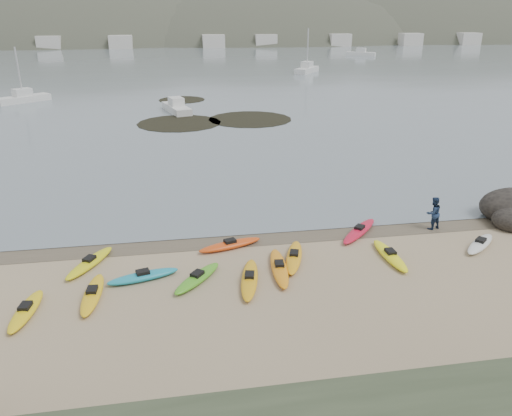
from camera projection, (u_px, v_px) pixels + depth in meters
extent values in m
plane|color=tan|center=(256.00, 235.00, 26.14)|extent=(600.00, 600.00, 0.00)
plane|color=brown|center=(257.00, 237.00, 25.86)|extent=(60.00, 60.00, 0.00)
plane|color=slate|center=(174.00, 31.00, 301.35)|extent=(1200.00, 1200.00, 0.00)
ellipsoid|color=#FFFB15|center=(390.00, 255.00, 23.53)|extent=(0.79, 3.42, 0.34)
ellipsoid|color=teal|center=(143.00, 276.00, 21.67)|extent=(3.20, 1.51, 0.34)
ellipsoid|color=yellow|center=(90.00, 263.00, 22.85)|extent=(2.19, 3.35, 0.34)
ellipsoid|color=yellow|center=(26.00, 311.00, 19.18)|extent=(1.09, 3.10, 0.34)
ellipsoid|color=#F4A614|center=(294.00, 257.00, 23.38)|extent=(1.73, 3.52, 0.34)
ellipsoid|color=gold|center=(250.00, 279.00, 21.44)|extent=(1.42, 3.70, 0.34)
ellipsoid|color=orange|center=(279.00, 268.00, 22.40)|extent=(1.02, 3.79, 0.34)
ellipsoid|color=yellow|center=(93.00, 294.00, 20.30)|extent=(0.89, 3.37, 0.34)
ellipsoid|color=#DA4712|center=(230.00, 245.00, 24.60)|extent=(3.37, 1.68, 0.34)
ellipsoid|color=red|center=(359.00, 231.00, 26.17)|extent=(3.10, 3.26, 0.34)
ellipsoid|color=#4DA821|center=(197.00, 278.00, 21.54)|extent=(2.50, 2.90, 0.34)
ellipsoid|color=silver|center=(480.00, 244.00, 24.70)|extent=(2.74, 2.45, 0.34)
imported|color=navy|center=(433.00, 213.00, 26.52)|extent=(1.01, 0.87, 1.80)
ellipsoid|color=black|center=(512.00, 224.00, 26.93)|extent=(2.23, 2.01, 1.34)
cylinder|color=black|center=(179.00, 123.00, 52.01)|extent=(8.74, 8.74, 0.04)
cylinder|color=black|center=(250.00, 119.00, 53.94)|extent=(9.02, 9.02, 0.04)
cylinder|color=black|center=(182.00, 100.00, 65.71)|extent=(6.03, 6.03, 0.04)
cube|color=silver|center=(23.00, 99.00, 63.85)|extent=(6.28, 5.74, 0.93)
cube|color=silver|center=(177.00, 108.00, 57.64)|extent=(3.42, 6.69, 0.90)
cube|color=silver|center=(307.00, 70.00, 94.97)|extent=(6.25, 7.68, 1.10)
cube|color=silver|center=(361.00, 54.00, 131.14)|extent=(7.53, 5.77, 1.06)
ellipsoid|color=#384235|center=(70.00, 87.00, 204.73)|extent=(220.00, 120.00, 80.00)
ellipsoid|color=#384235|center=(263.00, 78.00, 211.43)|extent=(200.00, 110.00, 68.00)
ellipsoid|color=#384235|center=(437.00, 75.00, 234.30)|extent=(230.00, 130.00, 76.00)
cube|color=beige|center=(42.00, 43.00, 151.98)|extent=(7.00, 5.00, 4.00)
cube|color=beige|center=(123.00, 42.00, 155.66)|extent=(7.00, 5.00, 4.00)
cube|color=beige|center=(200.00, 41.00, 159.34)|extent=(7.00, 5.00, 4.00)
cube|color=beige|center=(273.00, 41.00, 163.03)|extent=(7.00, 5.00, 4.00)
cube|color=beige|center=(344.00, 40.00, 166.71)|extent=(7.00, 5.00, 4.00)
cube|color=beige|center=(411.00, 39.00, 170.39)|extent=(7.00, 5.00, 4.00)
cube|color=beige|center=(475.00, 39.00, 174.07)|extent=(7.00, 5.00, 4.00)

